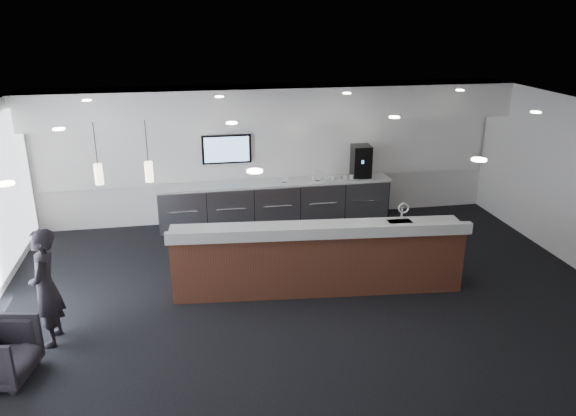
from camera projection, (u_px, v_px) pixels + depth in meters
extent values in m
plane|color=black|center=(312.00, 303.00, 9.06)|extent=(10.00, 10.00, 0.00)
cube|color=black|center=(315.00, 118.00, 8.05)|extent=(10.00, 8.00, 0.02)
cube|color=white|center=(272.00, 153.00, 12.25)|extent=(10.00, 0.02, 3.00)
cube|color=white|center=(275.00, 103.00, 11.45)|extent=(10.00, 0.90, 0.70)
cube|color=white|center=(272.00, 149.00, 12.19)|extent=(9.80, 0.06, 1.40)
cube|color=gray|center=(275.00, 203.00, 12.27)|extent=(5.00, 0.60, 0.90)
cube|color=silver|center=(275.00, 183.00, 12.11)|extent=(5.06, 0.66, 0.05)
cylinder|color=silver|center=(183.00, 212.00, 11.62)|extent=(0.60, 0.02, 0.02)
cylinder|color=silver|center=(231.00, 209.00, 11.79)|extent=(0.60, 0.02, 0.02)
cylinder|color=silver|center=(278.00, 206.00, 11.96)|extent=(0.60, 0.02, 0.02)
cylinder|color=silver|center=(323.00, 204.00, 12.14)|extent=(0.60, 0.02, 0.02)
cylinder|color=silver|center=(367.00, 201.00, 12.31)|extent=(0.60, 0.02, 0.02)
cube|color=black|center=(227.00, 149.00, 11.95)|extent=(1.05, 0.07, 0.62)
cube|color=#3881E0|center=(227.00, 150.00, 11.91)|extent=(0.95, 0.01, 0.54)
cylinder|color=#F4E0BE|center=(151.00, 162.00, 8.62)|extent=(0.12, 0.12, 0.30)
cylinder|color=#F4E0BE|center=(103.00, 164.00, 8.50)|extent=(0.12, 0.12, 0.30)
cube|color=#572A1D|center=(318.00, 260.00, 9.34)|extent=(4.80, 1.10, 1.05)
cube|color=silver|center=(318.00, 229.00, 9.15)|extent=(4.89, 1.19, 0.06)
cube|color=silver|center=(322.00, 233.00, 8.77)|extent=(4.83, 0.56, 0.18)
cylinder|color=silver|center=(402.00, 215.00, 9.31)|extent=(0.04, 0.04, 0.28)
torus|color=silver|center=(404.00, 208.00, 9.21)|extent=(0.19, 0.05, 0.19)
cube|color=black|center=(361.00, 161.00, 12.39)|extent=(0.42, 0.47, 0.70)
cube|color=silver|center=(364.00, 179.00, 12.27)|extent=(0.25, 0.12, 0.02)
cube|color=silver|center=(285.00, 178.00, 12.02)|extent=(0.14, 0.05, 0.19)
cube|color=silver|center=(319.00, 175.00, 12.13)|extent=(0.19, 0.05, 0.25)
imported|color=black|center=(46.00, 288.00, 7.73)|extent=(0.42, 0.63, 1.71)
imported|color=white|center=(358.00, 177.00, 12.31)|extent=(0.09, 0.09, 0.09)
imported|color=white|center=(352.00, 177.00, 12.29)|extent=(0.13, 0.13, 0.09)
imported|color=white|center=(345.00, 177.00, 12.26)|extent=(0.12, 0.12, 0.09)
imported|color=white|center=(339.00, 178.00, 12.24)|extent=(0.12, 0.12, 0.09)
imported|color=white|center=(333.00, 178.00, 12.21)|extent=(0.13, 0.13, 0.09)
imported|color=white|center=(327.00, 178.00, 12.19)|extent=(0.10, 0.10, 0.09)
imported|color=white|center=(321.00, 179.00, 12.16)|extent=(0.13, 0.13, 0.09)
imported|color=white|center=(314.00, 179.00, 12.14)|extent=(0.11, 0.11, 0.09)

